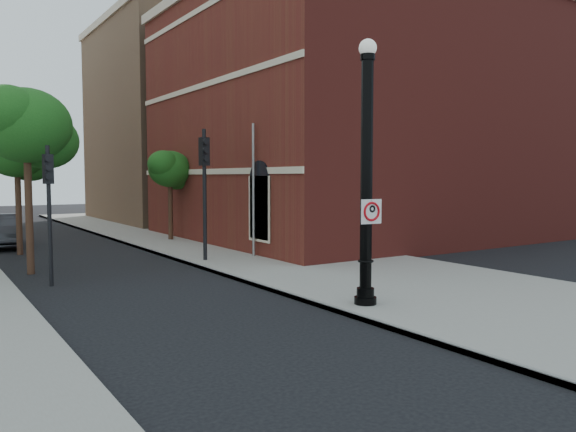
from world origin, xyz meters
TOP-DOWN VIEW (x-y plane):
  - ground at (0.00, 0.00)m, footprint 120.00×120.00m
  - sidewalk_right at (6.00, 10.00)m, footprint 8.00×60.00m
  - curb_edge at (2.05, 10.00)m, footprint 0.10×60.00m
  - brick_wall_building at (16.00, 14.00)m, footprint 22.30×16.30m
  - bg_building_tan_b at (16.00, 30.00)m, footprint 22.00×14.00m
  - lamppost at (2.90, 0.36)m, footprint 0.56×0.56m
  - no_parking_sign at (2.92, 0.19)m, footprint 0.60×0.10m
  - parked_car at (-3.07, 18.91)m, footprint 2.19×4.78m
  - traffic_signal_left at (-3.02, 7.70)m, footprint 0.29×0.35m
  - traffic_signal_right at (2.75, 9.31)m, footprint 0.35×0.43m
  - utility_pole at (4.80, 9.20)m, footprint 0.11×0.11m
  - street_tree_a at (-3.14, 10.35)m, footprint 3.43×3.10m
  - street_tree_b at (-2.75, 15.69)m, footprint 2.98×2.70m
  - street_tree_c at (4.33, 16.75)m, footprint 2.53×2.29m

SIDE VIEW (x-z plane):
  - ground at x=0.00m, z-range 0.00..0.00m
  - sidewalk_right at x=6.00m, z-range 0.00..0.12m
  - curb_edge at x=2.05m, z-range 0.00..0.14m
  - parked_car at x=-3.07m, z-range 0.00..1.52m
  - no_parking_sign at x=2.92m, z-range 2.13..2.72m
  - utility_pole at x=4.80m, z-range 0.00..5.34m
  - traffic_signal_left at x=-3.02m, z-range 0.73..4.91m
  - lamppost at x=2.90m, z-range -0.25..6.31m
  - traffic_signal_right at x=2.75m, z-range 0.88..5.92m
  - street_tree_c at x=4.33m, z-range 1.31..5.88m
  - street_tree_b at x=-2.75m, z-range 1.55..6.93m
  - street_tree_a at x=-3.14m, z-range 1.79..7.97m
  - brick_wall_building at x=16.00m, z-range 0.01..12.51m
  - bg_building_tan_b at x=16.00m, z-range 0.00..14.00m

